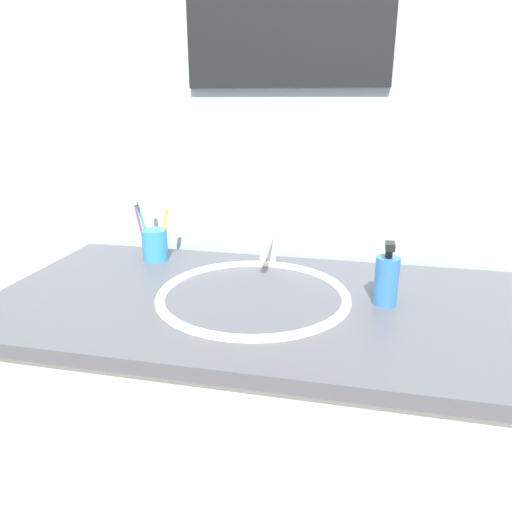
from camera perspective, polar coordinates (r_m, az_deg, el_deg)
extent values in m
cube|color=silver|center=(1.36, 3.85, 15.76)|extent=(2.47, 0.04, 2.40)
cube|color=silver|center=(1.33, 0.58, -22.22)|extent=(1.22, 0.60, 0.79)
cube|color=#4C4C51|center=(1.11, 0.65, -5.93)|extent=(1.27, 0.64, 0.03)
ellipsoid|color=white|center=(1.14, -0.32, -6.73)|extent=(0.40, 0.40, 0.08)
torus|color=white|center=(1.12, -0.33, -4.85)|extent=(0.46, 0.46, 0.02)
cylinder|color=#595B60|center=(1.15, -0.32, -8.38)|extent=(0.03, 0.03, 0.01)
cylinder|color=silver|center=(1.32, 1.93, 1.72)|extent=(0.02, 0.02, 0.13)
cylinder|color=silver|center=(1.26, 1.42, 1.43)|extent=(0.02, 0.13, 0.06)
cylinder|color=silver|center=(1.31, 2.08, 4.88)|extent=(0.01, 0.05, 0.01)
cylinder|color=#338CCC|center=(1.38, -12.20, 1.34)|extent=(0.07, 0.07, 0.09)
cylinder|color=purple|center=(1.37, -13.81, 3.09)|extent=(0.03, 0.03, 0.17)
cube|color=white|center=(1.35, -14.65, 6.56)|extent=(0.02, 0.02, 0.03)
cylinder|color=green|center=(1.39, -13.41, 3.35)|extent=(0.05, 0.01, 0.18)
cube|color=white|center=(1.38, -14.49, 6.90)|extent=(0.02, 0.01, 0.03)
cylinder|color=white|center=(1.39, -12.89, 3.66)|extent=(0.03, 0.03, 0.18)
cube|color=white|center=(1.39, -13.30, 7.43)|extent=(0.02, 0.02, 0.03)
cylinder|color=yellow|center=(1.36, -11.25, 2.90)|extent=(0.05, 0.01, 0.16)
cube|color=white|center=(1.33, -10.64, 6.20)|extent=(0.02, 0.01, 0.03)
cylinder|color=#3372BF|center=(1.10, 15.59, -2.93)|extent=(0.05, 0.05, 0.11)
cylinder|color=black|center=(1.08, 15.89, 0.33)|extent=(0.02, 0.02, 0.02)
cube|color=black|center=(1.06, 16.02, 1.17)|extent=(0.02, 0.04, 0.02)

